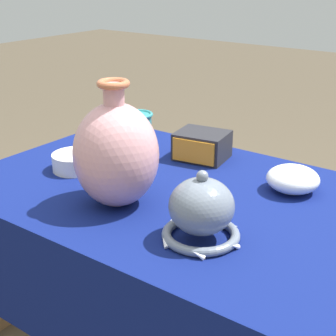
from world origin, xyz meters
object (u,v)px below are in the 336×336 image
(pot_squat_ivory, at_px, (75,162))
(cup_wide_teal, at_px, (138,123))
(vase_dome_bell, at_px, (201,212))
(mosaic_tile_box, at_px, (202,145))
(vase_tall_bulbous, at_px, (116,154))
(bowl_shallow_porcelain, at_px, (293,179))
(bowl_shallow_celadon, at_px, (101,143))

(pot_squat_ivory, bearing_deg, cup_wide_teal, 98.81)
(vase_dome_bell, xyz_separation_m, mosaic_tile_box, (-0.28, 0.44, -0.02))
(vase_dome_bell, relative_size, cup_wide_teal, 1.72)
(mosaic_tile_box, bearing_deg, vase_tall_bulbous, -98.60)
(mosaic_tile_box, relative_size, cup_wide_teal, 1.59)
(pot_squat_ivory, bearing_deg, vase_dome_bell, -13.34)
(cup_wide_teal, bearing_deg, vase_tall_bulbous, -55.81)
(pot_squat_ivory, height_order, bowl_shallow_porcelain, bowl_shallow_porcelain)
(vase_dome_bell, relative_size, bowl_shallow_celadon, 1.59)
(vase_dome_bell, distance_m, mosaic_tile_box, 0.52)
(vase_dome_bell, height_order, cup_wide_teal, vase_dome_bell)
(mosaic_tile_box, relative_size, bowl_shallow_celadon, 1.47)
(pot_squat_ivory, bearing_deg, vase_tall_bulbous, -21.16)
(cup_wide_teal, distance_m, bowl_shallow_celadon, 0.21)
(vase_tall_bulbous, bearing_deg, bowl_shallow_porcelain, 45.84)
(vase_tall_bulbous, relative_size, pot_squat_ivory, 2.33)
(cup_wide_teal, distance_m, bowl_shallow_porcelain, 0.67)
(bowl_shallow_celadon, bearing_deg, bowl_shallow_porcelain, 7.19)
(cup_wide_teal, height_order, bowl_shallow_porcelain, cup_wide_teal)
(vase_dome_bell, bearing_deg, cup_wide_teal, 140.23)
(vase_dome_bell, xyz_separation_m, cup_wide_teal, (-0.60, 0.50, -0.02))
(pot_squat_ivory, relative_size, bowl_shallow_celadon, 1.16)
(vase_dome_bell, distance_m, bowl_shallow_celadon, 0.66)
(mosaic_tile_box, bearing_deg, cup_wide_teal, 160.29)
(pot_squat_ivory, xyz_separation_m, bowl_shallow_porcelain, (0.60, 0.24, 0.01))
(vase_dome_bell, distance_m, bowl_shallow_porcelain, 0.38)
(vase_tall_bulbous, relative_size, cup_wide_teal, 2.93)
(vase_dome_bell, bearing_deg, vase_tall_bulbous, 174.54)
(vase_tall_bulbous, xyz_separation_m, mosaic_tile_box, (-0.00, 0.41, -0.10))
(cup_wide_teal, bearing_deg, bowl_shallow_celadon, -87.91)
(cup_wide_teal, xyz_separation_m, pot_squat_ivory, (0.06, -0.37, -0.02))
(vase_tall_bulbous, bearing_deg, mosaic_tile_box, 90.67)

